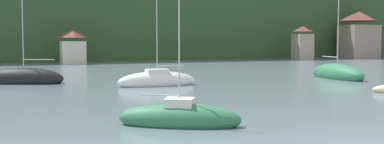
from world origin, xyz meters
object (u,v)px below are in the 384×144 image
(sailboat_far_0, at_px, (157,81))
(shore_building_eastcentral, at_px, (359,36))
(shore_building_westcentral, at_px, (73,47))
(shore_building_central, at_px, (303,44))
(sailboat_mid_7, at_px, (179,118))
(sailboat_far_9, at_px, (337,74))
(sailboat_far_10, at_px, (24,79))

(sailboat_far_0, bearing_deg, shore_building_eastcentral, -144.65)
(shore_building_westcentral, bearing_deg, shore_building_central, -0.91)
(sailboat_mid_7, height_order, sailboat_far_9, sailboat_far_9)
(shore_building_westcentral, bearing_deg, sailboat_mid_7, -92.51)
(shore_building_eastcentral, distance_m, sailboat_far_9, 54.71)
(sailboat_far_9, relative_size, sailboat_far_10, 0.97)
(shore_building_eastcentral, height_order, sailboat_far_9, sailboat_far_9)
(shore_building_eastcentral, bearing_deg, sailboat_mid_7, -135.55)
(sailboat_mid_7, height_order, sailboat_far_10, sailboat_far_10)
(shore_building_central, bearing_deg, sailboat_far_0, -136.39)
(sailboat_far_9, bearing_deg, sailboat_mid_7, -46.39)
(shore_building_westcentral, height_order, shore_building_eastcentral, shore_building_eastcentral)
(shore_building_central, relative_size, shore_building_eastcentral, 0.67)
(sailboat_far_0, xyz_separation_m, sailboat_far_9, (19.76, 0.92, 0.05))
(shore_building_eastcentral, bearing_deg, sailboat_far_0, -143.90)
(shore_building_westcentral, relative_size, sailboat_mid_7, 0.80)
(shore_building_westcentral, xyz_separation_m, sailboat_far_10, (-8.71, -34.05, -2.26))
(sailboat_far_0, bearing_deg, sailboat_mid_7, 75.36)
(shore_building_central, bearing_deg, sailboat_far_9, -119.58)
(shore_building_westcentral, bearing_deg, sailboat_far_0, -87.12)
(sailboat_far_10, bearing_deg, sailboat_mid_7, 126.94)
(shore_building_eastcentral, xyz_separation_m, sailboat_mid_7, (-61.16, -59.99, -4.39))
(shore_building_central, distance_m, sailboat_mid_7, 74.92)
(shore_building_eastcentral, bearing_deg, shore_building_westcentral, -179.39)
(shore_building_westcentral, relative_size, sailboat_far_9, 0.50)
(shore_building_westcentral, distance_m, shore_building_central, 43.93)
(shore_building_eastcentral, relative_size, sailboat_far_9, 0.88)
(shore_building_central, height_order, shore_building_eastcentral, shore_building_eastcentral)
(shore_building_central, height_order, sailboat_far_10, sailboat_far_10)
(shore_building_central, height_order, sailboat_far_0, sailboat_far_0)
(shore_building_eastcentral, distance_m, sailboat_far_10, 75.80)
(shore_building_central, relative_size, sailboat_mid_7, 0.94)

